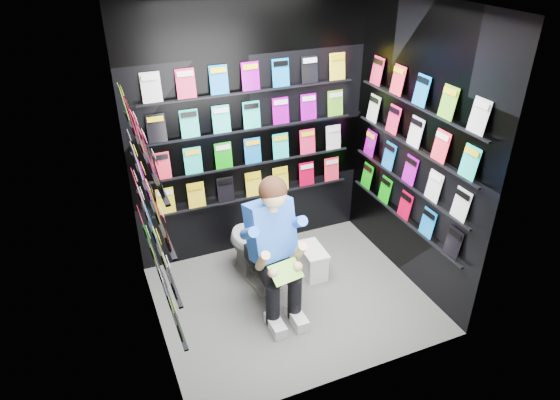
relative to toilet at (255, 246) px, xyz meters
name	(u,v)px	position (x,y,z in m)	size (l,w,h in m)	color
floor	(291,299)	(0.19, -0.44, -0.37)	(2.40, 2.40, 0.00)	#5B5B58
ceiling	(296,5)	(0.19, -0.44, 2.23)	(2.40, 2.40, 0.00)	white
wall_back	(251,133)	(0.19, 0.56, 0.93)	(2.40, 0.04, 2.60)	black
wall_front	(356,238)	(0.19, -1.44, 0.93)	(2.40, 0.04, 2.60)	black
wall_left	(143,203)	(-1.01, -0.44, 0.93)	(0.04, 2.00, 2.60)	black
wall_right	(416,152)	(1.39, -0.44, 0.93)	(0.04, 2.00, 2.60)	black
comics_back	(252,133)	(0.19, 0.53, 0.94)	(2.10, 0.06, 1.37)	#E1204F
comics_left	(148,202)	(-0.98, -0.44, 0.94)	(0.06, 1.70, 1.37)	#E1204F
comics_right	(413,152)	(1.36, -0.44, 0.94)	(0.06, 1.70, 1.37)	#E1204F
toilet	(255,246)	(0.00, 0.00, 0.00)	(0.42, 0.75, 0.73)	white
longbox	(312,262)	(0.54, -0.16, -0.23)	(0.20, 0.36, 0.27)	white
longbox_lid	(313,250)	(0.54, -0.16, -0.09)	(0.21, 0.38, 0.03)	white
reader	(270,230)	(0.00, -0.38, 0.41)	(0.53, 0.78, 1.44)	blue
held_comic	(286,272)	(0.00, -0.73, 0.21)	(0.27, 0.01, 0.19)	#1C994C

